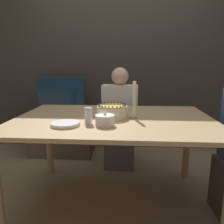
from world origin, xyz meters
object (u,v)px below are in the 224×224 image
Objects in this scene: cake at (112,112)px; sugar_bowl at (105,120)px; person_man_blue_shirt at (120,125)px; sugar_shaker at (88,116)px; tv_monitor at (61,95)px; candle at (134,103)px.

cake is 1.76× the size of sugar_bowl.
sugar_shaker is at bearing 78.58° from person_man_blue_shirt.
tv_monitor is (-0.76, 1.10, -0.01)m from cake.
sugar_shaker is (-0.16, -0.20, 0.01)m from cake.
tv_monitor is at bearing 114.59° from sugar_shaker.
candle is (0.18, -0.01, 0.07)m from cake.
cake is at bearing 87.22° from person_man_blue_shirt.
sugar_bowl is (-0.03, -0.24, -0.01)m from cake.
candle reaches higher than sugar_shaker.
candle reaches higher than sugar_bowl.
sugar_bowl is 0.47× the size of candle.
candle reaches higher than tv_monitor.
sugar_shaker is 0.10× the size of person_man_blue_shirt.
sugar_bowl is at bearing 85.96° from person_man_blue_shirt.
person_man_blue_shirt is at bearing -23.63° from tv_monitor.
tv_monitor is (-0.93, 1.11, -0.08)m from candle.
sugar_shaker is 1.03m from person_man_blue_shirt.
person_man_blue_shirt is (0.07, 0.99, -0.30)m from sugar_bowl.
sugar_shaker is (-0.12, 0.03, 0.02)m from sugar_bowl.
sugar_shaker is at bearing 164.89° from sugar_bowl.
cake is at bearing 176.93° from candle.
tv_monitor reaches higher than sugar_bowl.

